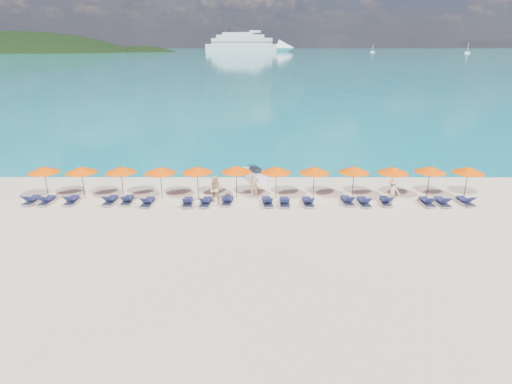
{
  "coord_description": "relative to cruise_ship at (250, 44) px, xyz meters",
  "views": [
    {
      "loc": [
        0.06,
        -22.18,
        9.94
      ],
      "look_at": [
        0.0,
        3.0,
        1.2
      ],
      "focal_mm": 30.0,
      "sensor_mm": 36.0,
      "label": 1
    }
  ],
  "objects": [
    {
      "name": "umbrella_0",
      "position": [
        -4.81,
        -589.52,
        -7.25
      ],
      "size": [
        2.1,
        2.1,
        2.28
      ],
      "color": "black",
      "rests_on": "ground"
    },
    {
      "name": "lounger_3",
      "position": [
        -0.23,
        -590.57,
        -9.03
      ],
      "size": [
        0.7,
        1.73,
        0.66
      ],
      "rotation": [
        0.0,
        0.0,
        -0.05
      ],
      "color": "silver",
      "rests_on": "ground"
    },
    {
      "name": "ground",
      "position": [
        9.35,
        -594.7,
        -9.27
      ],
      "size": [
        1400.0,
        1400.0,
        0.0
      ],
      "primitive_type": "plane",
      "color": "beige"
    },
    {
      "name": "beachgoer_a",
      "position": [
        9.24,
        -589.22,
        -8.44
      ],
      "size": [
        0.66,
        0.49,
        1.66
      ],
      "primitive_type": "imported",
      "rotation": [
        0.0,
        0.0,
        0.16
      ],
      "color": "tan",
      "rests_on": "ground"
    },
    {
      "name": "sea",
      "position": [
        9.35,
        65.3,
        -9.26
      ],
      "size": [
        1600.0,
        1300.0,
        0.01
      ],
      "primitive_type": "cube",
      "color": "#1FA9B2",
      "rests_on": "ground"
    },
    {
      "name": "jetski",
      "position": [
        9.21,
        -585.14,
        -8.87
      ],
      "size": [
        1.98,
        2.87,
        0.96
      ],
      "rotation": [
        0.0,
        0.0,
        0.4
      ],
      "color": "silver",
      "rests_on": "ground"
    },
    {
      "name": "lounger_12",
      "position": [
        15.35,
        -590.61,
        -9.03
      ],
      "size": [
        0.75,
        1.74,
        0.66
      ],
      "rotation": [
        0.0,
        0.0,
        0.08
      ],
      "color": "silver",
      "rests_on": "ground"
    },
    {
      "name": "beachgoer_c",
      "position": [
        18.32,
        -590.3,
        -8.48
      ],
      "size": [
        1.11,
        0.73,
        1.57
      ],
      "primitive_type": "imported",
      "rotation": [
        0.0,
        0.0,
        2.87
      ],
      "color": "tan",
      "rests_on": "ground"
    },
    {
      "name": "lounger_8",
      "position": [
        7.47,
        -590.59,
        -9.03
      ],
      "size": [
        0.78,
        1.75,
        0.66
      ],
      "rotation": [
        0.0,
        0.0,
        -0.1
      ],
      "color": "silver",
      "rests_on": "ground"
    },
    {
      "name": "headland_small",
      "position": [
        -140.65,
        -34.7,
        -44.27
      ],
      "size": [
        162.0,
        126.0,
        85.5
      ],
      "color": "black",
      "rests_on": "ground"
    },
    {
      "name": "sailboat_far",
      "position": [
        245.88,
        -111.61,
        -8.12
      ],
      "size": [
        6.11,
        2.04,
        11.2
      ],
      "color": "silver",
      "rests_on": "ground"
    },
    {
      "name": "umbrella_11",
      "position": [
        23.47,
        -589.54,
        -7.25
      ],
      "size": [
        2.1,
        2.1,
        2.28
      ],
      "color": "black",
      "rests_on": "ground"
    },
    {
      "name": "lounger_7",
      "position": [
        6.09,
        -590.9,
        -9.03
      ],
      "size": [
        0.74,
        1.74,
        0.66
      ],
      "rotation": [
        0.0,
        0.0,
        -0.07
      ],
      "color": "silver",
      "rests_on": "ground"
    },
    {
      "name": "umbrella_3",
      "position": [
        2.97,
        -589.64,
        -7.25
      ],
      "size": [
        2.1,
        2.1,
        2.28
      ],
      "color": "black",
      "rests_on": "ground"
    },
    {
      "name": "lounger_4",
      "position": [
        0.88,
        -590.53,
        -9.03
      ],
      "size": [
        0.72,
        1.73,
        0.66
      ],
      "rotation": [
        0.0,
        0.0,
        0.06
      ],
      "color": "silver",
      "rests_on": "ground"
    },
    {
      "name": "umbrella_8",
      "position": [
        15.9,
        -589.45,
        -7.25
      ],
      "size": [
        2.1,
        2.1,
        2.28
      ],
      "color": "black",
      "rests_on": "ground"
    },
    {
      "name": "headland_main",
      "position": [
        -290.65,
        -54.7,
        -47.27
      ],
      "size": [
        374.0,
        242.0,
        126.5
      ],
      "color": "black",
      "rests_on": "ground"
    },
    {
      "name": "umbrella_1",
      "position": [
        -2.31,
        -589.54,
        -7.25
      ],
      "size": [
        2.1,
        2.1,
        2.28
      ],
      "color": "black",
      "rests_on": "ground"
    },
    {
      "name": "umbrella_7",
      "position": [
        13.23,
        -589.55,
        -7.25
      ],
      "size": [
        2.1,
        2.1,
        2.28
      ],
      "color": "black",
      "rests_on": "ground"
    },
    {
      "name": "lounger_2",
      "position": [
        -2.78,
        -590.56,
        -9.03
      ],
      "size": [
        0.73,
        1.74,
        0.66
      ],
      "rotation": [
        0.0,
        0.0,
        0.07
      ],
      "color": "silver",
      "rests_on": "ground"
    },
    {
      "name": "umbrella_4",
      "position": [
        5.41,
        -589.48,
        -7.25
      ],
      "size": [
        2.1,
        2.1,
        2.28
      ],
      "color": "black",
      "rests_on": "ground"
    },
    {
      "name": "lounger_6",
      "position": [
        4.91,
        -590.91,
        -9.03
      ],
      "size": [
        0.73,
        1.74,
        0.66
      ],
      "rotation": [
        0.0,
        0.0,
        0.06
      ],
      "color": "silver",
      "rests_on": "ground"
    },
    {
      "name": "lounger_16",
      "position": [
        21.47,
        -590.82,
        -9.03
      ],
      "size": [
        0.66,
        1.71,
        0.66
      ],
      "rotation": [
        0.0,
        0.0,
        0.02
      ],
      "color": "silver",
      "rests_on": "ground"
    },
    {
      "name": "lounger_10",
      "position": [
        11.2,
        -590.9,
        -9.03
      ],
      "size": [
        0.63,
        1.7,
        0.66
      ],
      "rotation": [
        0.0,
        0.0,
        -0.0
      ],
      "color": "silver",
      "rests_on": "ground"
    },
    {
      "name": "umbrella_9",
      "position": [
        18.46,
        -589.58,
        -7.25
      ],
      "size": [
        2.1,
        2.1,
        2.28
      ],
      "color": "black",
      "rests_on": "ground"
    },
    {
      "name": "umbrella_10",
      "position": [
        21.0,
        -589.4,
        -7.25
      ],
      "size": [
        2.1,
        2.1,
        2.28
      ],
      "color": "black",
      "rests_on": "ground"
    },
    {
      "name": "lounger_5",
      "position": [
        2.31,
        -590.9,
        -9.03
      ],
      "size": [
        0.73,
        1.74,
        0.66
      ],
      "rotation": [
        0.0,
        0.0,
        -0.06
      ],
      "color": "silver",
      "rests_on": "ground"
    },
    {
      "name": "lounger_0",
      "position": [
        -5.43,
        -590.55,
        -9.03
      ],
      "size": [
        0.67,
        1.72,
        0.66
      ],
      "rotation": [
        0.0,
        0.0,
        -0.03
      ],
      "color": "silver",
      "rests_on": "ground"
    },
    {
      "name": "umbrella_5",
      "position": [
        8.02,
        -589.35,
        -7.25
      ],
      "size": [
        2.1,
        2.1,
        2.28
      ],
      "color": "black",
      "rests_on": "ground"
    },
    {
      "name": "umbrella_2",
      "position": [
        0.32,
        -589.5,
        -7.25
      ],
      "size": [
        2.1,
        2.1,
        2.28
      ],
      "color": "black",
      "rests_on": "ground"
    },
    {
      "name": "lounger_14",
      "position": [
        17.85,
        -590.69,
        -9.03
      ],
      "size": [
        0.74,
        1.74,
        0.66
      ],
      "rotation": [
        0.0,
        0.0,
        -0.07
      ],
      "color": "silver",
      "rests_on": "ground"
    },
    {
      "name": "lounger_17",
      "position": [
        23.05,
        -590.67,
        -9.03
      ],
      "size": [
        0.79,
        1.75,
        0.66
      ],
      "rotation": [
        0.0,
        0.0,
        0.1
      ],
      "color": "silver",
      "rests_on": "ground"
    },
    {
      "name": "umbrella_6",
      "position": [
        10.68,
        -589.49,
        -7.25
      ],
      "size": [
        2.1,
        2.1,
        2.28
      ],
      "color": "black",
      "rests_on": "ground"
    },
    {
      "name": "lounger_11",
      "position": [
        12.73,
        -590.85,
        -9.03
      ],
      "size": [
        0.74,
        1.74,
        0.66
      ],
      "rotation": [
        0.0,
        0.0,
        0.07
      ],
      "color": "silver",
      "rests_on": "ground"
    },
    {
      "name": "lounger_15",
      "position": [
        20.48,
        -590.8,
        -9.03
      ],
      "size": [
        0.7,
        1.73,
        0.66
      ],
      "rotation": [
        0.0,
        0.0,
        0.05
      ],
      "color": "silver",
      "rests_on": "ground"
    },
    {
      "name": "lounger_9",
      "position": [
        10.09,
        -590.83,
        -9.03
      ],
      "size": [
        0.78,
        1.75,
        0.66
      ],
      "rotation": [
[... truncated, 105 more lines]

